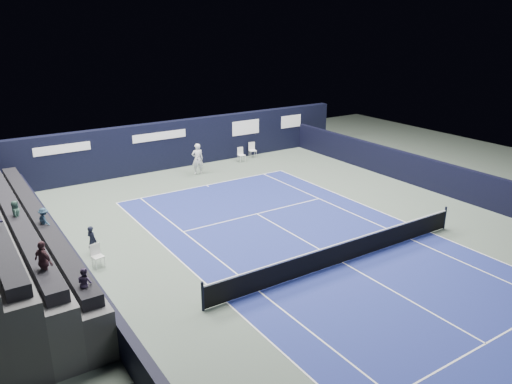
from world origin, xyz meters
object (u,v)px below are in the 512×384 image
folding_chair_back_a (241,152)px  line_judge_chair (97,254)px  tennis_net (344,251)px  folding_chair_back_b (252,149)px  tennis_player (197,159)px

folding_chair_back_a → line_judge_chair: (-12.92, -10.03, -0.12)m
tennis_net → line_judge_chair: bearing=148.3°
folding_chair_back_a → folding_chair_back_b: bearing=24.9°
line_judge_chair → folding_chair_back_b: bearing=26.5°
tennis_net → tennis_player: 14.21m
folding_chair_back_b → tennis_player: (-5.13, -1.56, 0.39)m
folding_chair_back_b → tennis_player: 5.38m
folding_chair_back_b → tennis_player: bearing=-149.4°
folding_chair_back_b → tennis_player: tennis_player is taller
folding_chair_back_b → line_judge_chair: bearing=-129.8°
folding_chair_back_b → tennis_net: tennis_net is taller
folding_chair_back_a → tennis_player: bearing=-161.6°
folding_chair_back_b → line_judge_chair: folding_chair_back_b is taller
folding_chair_back_a → folding_chair_back_b: folding_chair_back_b is taller
line_judge_chair → tennis_player: (9.07, 8.98, 0.46)m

